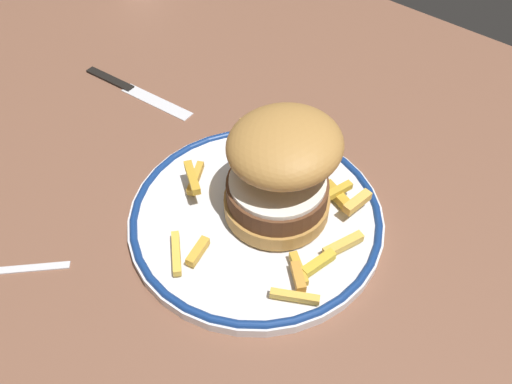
{
  "coord_description": "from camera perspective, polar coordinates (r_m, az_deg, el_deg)",
  "views": [
    {
      "loc": [
        23.78,
        -29.1,
        42.63
      ],
      "look_at": [
        1.52,
        -3.43,
        4.6
      ],
      "focal_mm": 36.27,
      "sensor_mm": 36.0,
      "label": 1
    }
  ],
  "objects": [
    {
      "name": "ground_plane",
      "position": [
        0.58,
        1.08,
        -1.69
      ],
      "size": [
        127.35,
        92.85,
        4.0
      ],
      "primitive_type": "cube",
      "color": "brown"
    },
    {
      "name": "fries_pile",
      "position": [
        0.53,
        2.54,
        -1.64
      ],
      "size": [
        21.97,
        20.84,
        2.58
      ],
      "color": "gold",
      "rests_on": "dinner_plate"
    },
    {
      "name": "burger",
      "position": [
        0.5,
        2.76,
        2.57
      ],
      "size": [
        15.76,
        15.72,
        11.13
      ],
      "color": "#B47F3C",
      "rests_on": "dinner_plate"
    },
    {
      "name": "dinner_plate",
      "position": [
        0.54,
        -0.0,
        -2.67
      ],
      "size": [
        26.44,
        26.44,
        1.6
      ],
      "color": "silver",
      "rests_on": "ground_plane"
    },
    {
      "name": "knife",
      "position": [
        0.73,
        -13.88,
        11.13
      ],
      "size": [
        18.06,
        3.48,
        0.7
      ],
      "color": "black",
      "rests_on": "ground_plane"
    }
  ]
}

